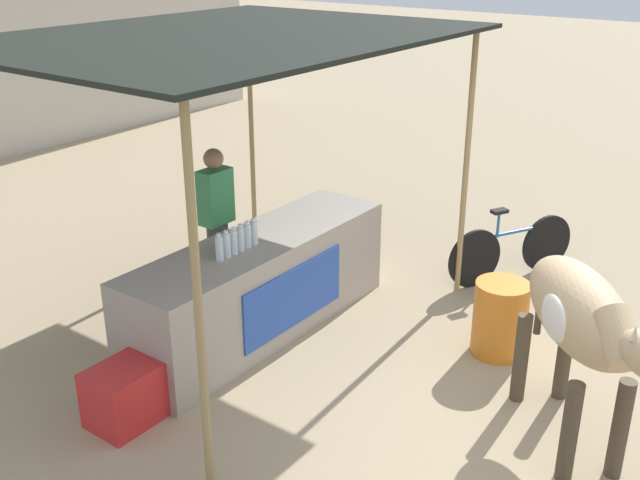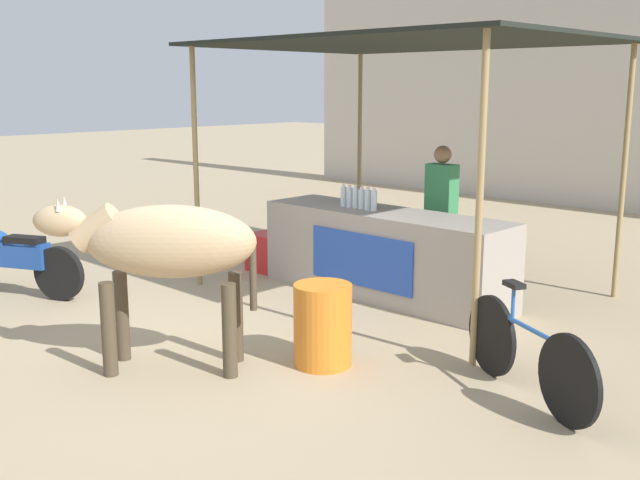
# 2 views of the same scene
# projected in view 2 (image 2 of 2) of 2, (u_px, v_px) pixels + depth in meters

# --- Properties ---
(ground_plane) EXTENTS (60.00, 60.00, 0.00)m
(ground_plane) POSITION_uv_depth(u_px,v_px,m) (232.00, 343.00, 6.87)
(ground_plane) COLOR tan
(stall_counter) EXTENTS (3.00, 0.82, 0.96)m
(stall_counter) POSITION_uv_depth(u_px,v_px,m) (384.00, 254.00, 8.32)
(stall_counter) COLOR #9E9389
(stall_counter) RESTS_ON ground
(stall_awning) EXTENTS (4.20, 3.20, 2.79)m
(stall_awning) POSITION_uv_depth(u_px,v_px,m) (406.00, 52.00, 8.09)
(stall_awning) COLOR black
(stall_awning) RESTS_ON ground
(water_bottle_row) EXTENTS (0.52, 0.07, 0.25)m
(water_bottle_row) POSITION_uv_depth(u_px,v_px,m) (358.00, 198.00, 8.40)
(water_bottle_row) COLOR silver
(water_bottle_row) RESTS_ON stall_counter
(vendor_behind_counter) EXTENTS (0.34, 0.22, 1.65)m
(vendor_behind_counter) POSITION_uv_depth(u_px,v_px,m) (441.00, 215.00, 8.63)
(vendor_behind_counter) COLOR #383842
(vendor_behind_counter) RESTS_ON ground
(cooler_box) EXTENTS (0.60, 0.44, 0.48)m
(cooler_box) POSITION_uv_depth(u_px,v_px,m) (273.00, 253.00, 9.47)
(cooler_box) COLOR red
(cooler_box) RESTS_ON ground
(water_barrel) EXTENTS (0.49, 0.49, 0.70)m
(water_barrel) POSITION_uv_depth(u_px,v_px,m) (323.00, 325.00, 6.27)
(water_barrel) COLOR orange
(water_barrel) RESTS_ON ground
(cow) EXTENTS (1.60, 1.49, 1.44)m
(cow) POSITION_uv_depth(u_px,v_px,m) (163.00, 247.00, 6.06)
(cow) COLOR tan
(cow) RESTS_ON ground
(motorcycle_parked) EXTENTS (1.65, 0.93, 0.90)m
(motorcycle_parked) POSITION_uv_depth(u_px,v_px,m) (11.00, 258.00, 8.34)
(motorcycle_parked) COLOR black
(motorcycle_parked) RESTS_ON ground
(bicycle_leaning) EXTENTS (1.49, 0.81, 0.85)m
(bicycle_leaning) POSITION_uv_depth(u_px,v_px,m) (527.00, 354.00, 5.60)
(bicycle_leaning) COLOR black
(bicycle_leaning) RESTS_ON ground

